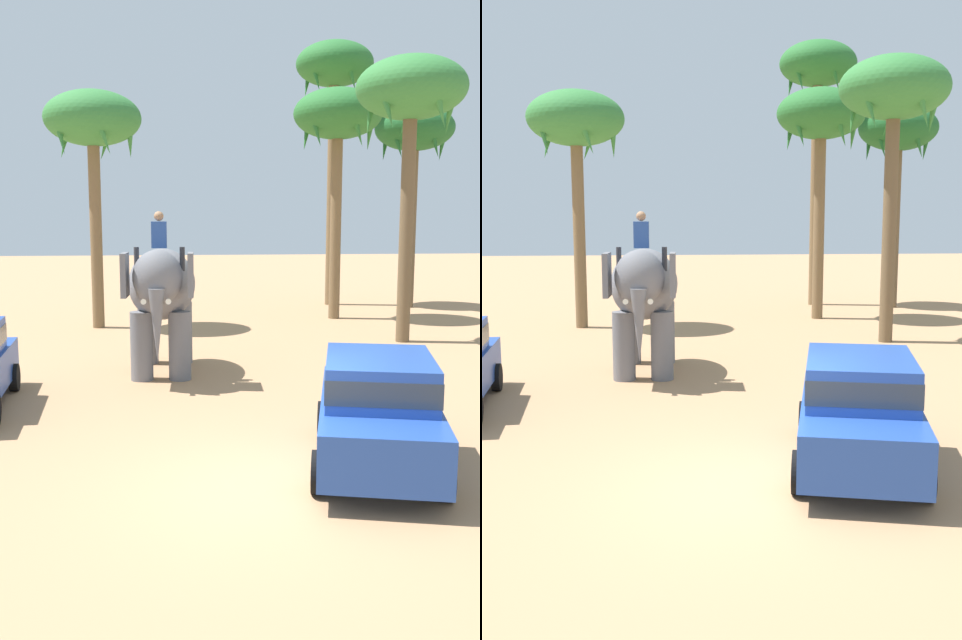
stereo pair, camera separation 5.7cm
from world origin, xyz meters
TOP-DOWN VIEW (x-y plane):
  - ground_plane at (0.00, 0.00)m, footprint 120.00×120.00m
  - car_sedan_foreground at (1.84, 0.81)m, footprint 2.66×4.39m
  - elephant_with_mahout at (-1.46, 7.41)m, footprint 1.75×3.91m
  - palm_tree_behind_elephant at (8.72, 18.76)m, footprint 3.20×3.20m
  - palm_tree_near_hut at (-3.71, 14.63)m, footprint 3.20×3.20m
  - palm_tree_left_of_road at (5.65, 20.00)m, footprint 3.20×3.20m
  - palm_tree_far_back at (5.76, 10.95)m, footprint 3.20×3.20m
  - palm_tree_leaning_seaward at (4.84, 15.94)m, footprint 3.20×3.20m

SIDE VIEW (x-z plane):
  - ground_plane at x=0.00m, z-range 0.00..0.00m
  - car_sedan_foreground at x=1.84m, z-range 0.08..1.78m
  - elephant_with_mahout at x=-1.46m, z-range 0.05..3.93m
  - palm_tree_near_hut at x=-3.71m, z-range 2.82..10.69m
  - palm_tree_behind_elephant at x=8.72m, z-range 2.97..11.19m
  - palm_tree_leaning_seaward at x=4.84m, z-range 3.02..11.35m
  - palm_tree_far_back at x=5.76m, z-range 3.02..11.37m
  - palm_tree_left_of_road at x=5.65m, z-range 4.09..15.01m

